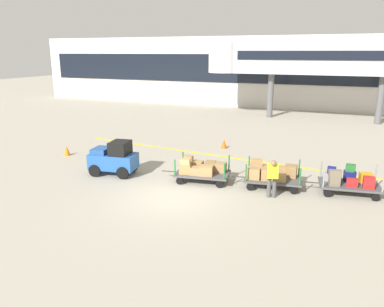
{
  "coord_description": "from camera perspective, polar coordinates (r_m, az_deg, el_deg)",
  "views": [
    {
      "loc": [
        5.86,
        -12.3,
        5.5
      ],
      "look_at": [
        -0.2,
        2.48,
        1.13
      ],
      "focal_mm": 35.0,
      "sensor_mm": 36.0,
      "label": 1
    }
  ],
  "objects": [
    {
      "name": "baggage_tug",
      "position": [
        17.53,
        -11.81,
        -0.75
      ],
      "size": [
        2.24,
        1.49,
        1.58
      ],
      "color": "#2659A5",
      "rests_on": "ground_plane"
    },
    {
      "name": "ground_plane",
      "position": [
        14.7,
        -2.96,
        -6.71
      ],
      "size": [
        120.0,
        120.0,
        0.0
      ],
      "primitive_type": "plane",
      "color": "#A8A08E"
    },
    {
      "name": "safety_cone_far",
      "position": [
        22.02,
        4.89,
        1.51
      ],
      "size": [
        0.36,
        0.36,
        0.55
      ],
      "primitive_type": "cone",
      "color": "#EA590F",
      "rests_on": "ground_plane"
    },
    {
      "name": "baggage_handler",
      "position": [
        14.67,
        12.16,
        -3.48
      ],
      "size": [
        0.49,
        0.51,
        1.56
      ],
      "color": "#4C4C4C",
      "rests_on": "ground_plane"
    },
    {
      "name": "safety_cone_near",
      "position": [
        21.52,
        -18.54,
        0.43
      ],
      "size": [
        0.36,
        0.36,
        0.55
      ],
      "primitive_type": "cone",
      "color": "orange",
      "rests_on": "ground_plane"
    },
    {
      "name": "terminal_building",
      "position": [
        38.78,
        13.88,
        11.9
      ],
      "size": [
        56.08,
        2.51,
        6.99
      ],
      "color": "beige",
      "rests_on": "ground_plane"
    },
    {
      "name": "apron_lead_line",
      "position": [
        19.84,
        8.27,
        -0.95
      ],
      "size": [
        20.86,
        2.64,
        0.01
      ],
      "primitive_type": "cube",
      "rotation": [
        0.0,
        0.0,
        -0.12
      ],
      "color": "yellow",
      "rests_on": "ground_plane"
    },
    {
      "name": "baggage_cart_lead",
      "position": [
        16.32,
        1.38,
        -2.42
      ],
      "size": [
        3.07,
        1.72,
        1.1
      ],
      "color": "#4C4C4F",
      "rests_on": "ground_plane"
    },
    {
      "name": "jet_bridge",
      "position": [
        32.48,
        16.69,
        13.71
      ],
      "size": [
        17.52,
        3.0,
        6.3
      ],
      "color": "#B7B7BC",
      "rests_on": "ground_plane"
    },
    {
      "name": "baggage_cart_middle",
      "position": [
        15.98,
        11.93,
        -3.11
      ],
      "size": [
        3.07,
        1.72,
        1.1
      ],
      "color": "#4C4C4F",
      "rests_on": "ground_plane"
    },
    {
      "name": "baggage_cart_tail",
      "position": [
        16.19,
        22.76,
        -3.83
      ],
      "size": [
        3.07,
        1.72,
        1.1
      ],
      "color": "#4C4C4F",
      "rests_on": "ground_plane"
    }
  ]
}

